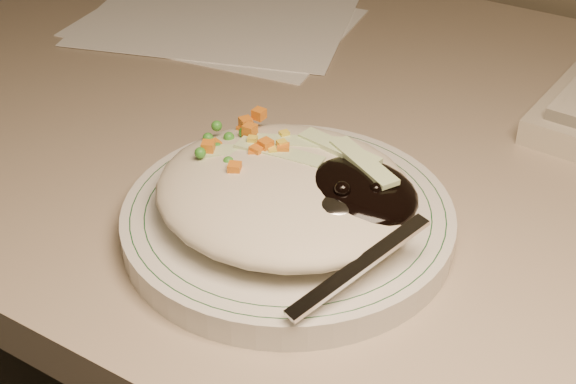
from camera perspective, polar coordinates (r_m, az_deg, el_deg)
The scene contains 5 objects.
desk at distance 0.84m, azimuth 10.24°, elevation -8.85°, with size 1.40×0.70×0.74m.
plate at distance 0.60m, azimuth 0.00°, elevation -2.04°, with size 0.25×0.25×0.02m, color silver.
plate_rim at distance 0.59m, azimuth 0.00°, elevation -1.27°, with size 0.23×0.23×0.00m.
meal at distance 0.58m, azimuth 0.32°, elevation 0.30°, with size 0.21×0.19×0.05m.
papers at distance 0.95m, azimuth -5.14°, elevation 11.95°, with size 0.35×0.29×0.00m.
Camera 1 is at (0.19, 0.80, 1.11)m, focal length 50.00 mm.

